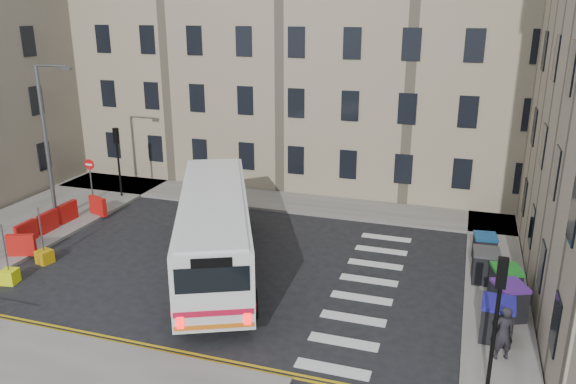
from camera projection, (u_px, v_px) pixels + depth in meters
The scene contains 19 objects.
ground at pixel (275, 271), 24.17m from camera, with size 120.00×120.00×0.00m, color black.
pavement_north at pixel (228, 196), 33.69m from camera, with size 36.00×3.20×0.15m, color slate.
pavement_east at pixel (494, 260), 25.11m from camera, with size 2.40×26.00×0.15m, color slate.
pavement_west at pixel (28, 225), 29.17m from camera, with size 6.00×22.00×0.15m, color slate.
terrace_north at pixel (252, 43), 37.58m from camera, with size 38.30×10.80×17.20m.
traffic_light_east at pixel (498, 303), 15.78m from camera, with size 0.28×0.22×4.10m.
traffic_light_nw at pixel (117, 151), 32.69m from camera, with size 0.28×0.22×4.10m.
streetlamp at pixel (46, 142), 28.46m from camera, with size 0.50×0.22×8.14m.
no_entry_north at pixel (90, 173), 31.28m from camera, with size 0.60×0.08×3.00m.
roadworks_barriers at pixel (54, 222), 27.91m from camera, with size 1.66×6.26×1.00m.
bus at pixel (215, 227), 23.88m from camera, with size 7.54×12.15×3.30m.
wheelie_bin_a at pixel (497, 320), 18.79m from camera, with size 1.14×1.29×1.36m.
wheelie_bin_b at pixel (508, 300), 20.10m from camera, with size 1.42×1.50×1.30m.
wheelie_bin_c at pixel (505, 283), 21.41m from camera, with size 1.25×1.36×1.28m.
wheelie_bin_d at pixel (485, 266), 22.80m from camera, with size 1.10×1.25×1.33m.
wheelie_bin_e at pixel (484, 248), 24.65m from camera, with size 1.07×1.19×1.21m.
pedestrian at pixel (503, 333), 17.60m from camera, with size 0.67×0.44×1.83m, color black.
bollard_yellow at pixel (10, 277), 23.01m from camera, with size 0.60×0.60×0.60m, color #E9F80D.
bollard_chevron at pixel (45, 257), 24.86m from camera, with size 0.60×0.60×0.60m, color #C28E0B.
Camera 1 is at (7.32, -20.68, 10.72)m, focal length 35.00 mm.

